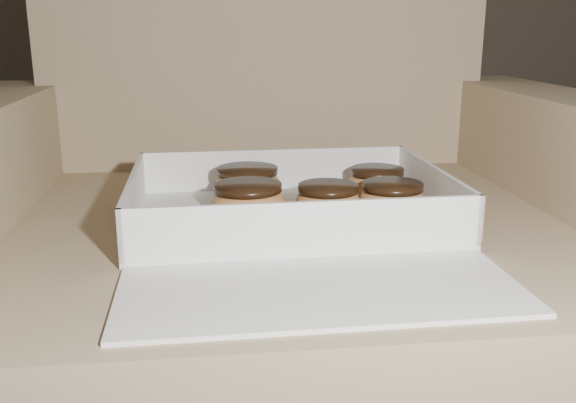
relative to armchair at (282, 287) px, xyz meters
The scene contains 12 objects.
armchair is the anchor object (origin of this frame).
bakery_box 0.21m from the armchair, 89.01° to the right, with size 0.42×0.49×0.07m.
donut_a 0.25m from the armchair, 37.50° to the right, with size 0.09×0.09×0.04m.
donut_b 0.22m from the armchair, ahead, with size 0.09×0.09×0.04m.
donut_c 0.18m from the armchair, behind, with size 0.10×0.10×0.05m.
donut_d 0.21m from the armchair, 117.97° to the right, with size 0.10×0.10×0.05m.
donut_e 0.21m from the armchair, 63.93° to the right, with size 0.09×0.09×0.04m.
crumb_a 0.21m from the armchair, 64.06° to the right, with size 0.01×0.01×0.00m, color black.
crumb_b 0.24m from the armchair, 42.90° to the right, with size 0.01×0.01×0.00m, color black.
crumb_c 0.30m from the armchair, 134.75° to the right, with size 0.01×0.01×0.00m, color black.
crumb_d 0.27m from the armchair, 136.24° to the right, with size 0.01×0.01×0.00m, color black.
crumb_e 0.25m from the armchair, 90.85° to the right, with size 0.01×0.01×0.00m, color black.
Camera 1 is at (-0.28, -0.31, 0.73)m, focal length 40.00 mm.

